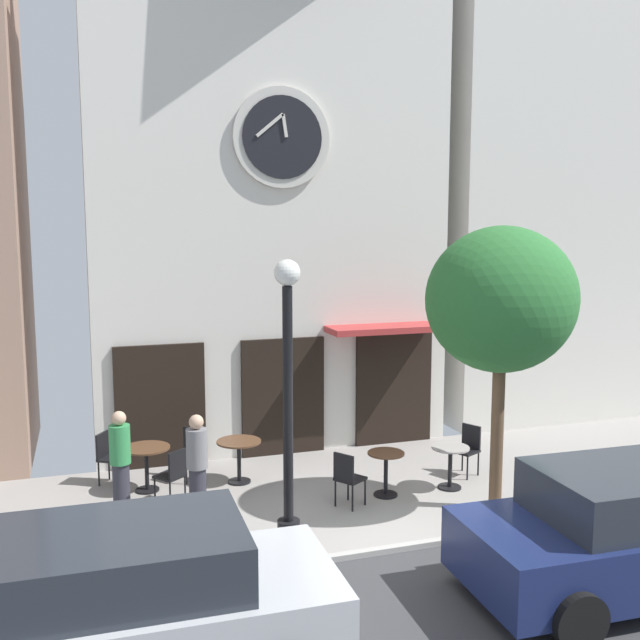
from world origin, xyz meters
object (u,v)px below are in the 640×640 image
cafe_chair_left_end (173,472)px  cafe_table_center (239,452)px  cafe_chair_mid_row (188,449)px  pedestrian_grey (197,467)px  cafe_chair_facing_street (347,475)px  street_lamp (288,403)px  pedestrian_green (120,463)px  cafe_table_center_right (450,460)px  parked_car_navy (634,530)px  street_tree (501,301)px  cafe_table_center_left (386,467)px  cafe_chair_near_lamp (108,454)px  parked_car_silver (122,607)px  cafe_chair_by_entrance (468,446)px  cafe_table_near_door (146,458)px

cafe_chair_left_end → cafe_table_center: bearing=27.5°
cafe_chair_mid_row → pedestrian_grey: 1.99m
cafe_chair_left_end → cafe_chair_facing_street: (2.61, -1.02, 0.00)m
street_lamp → pedestrian_green: 3.04m
cafe_table_center_right → parked_car_navy: (0.47, -3.78, 0.27)m
street_tree → parked_car_navy: 3.79m
parked_car_navy → cafe_table_center_left: bearing=113.4°
cafe_chair_near_lamp → cafe_chair_facing_street: size_ratio=1.00×
street_lamp → cafe_chair_near_lamp: bearing=124.9°
parked_car_silver → cafe_table_center: bearing=66.3°
cafe_table_center_left → cafe_chair_facing_street: 0.83m
cafe_table_center_right → pedestrian_green: (-5.40, 0.51, 0.37)m
street_tree → cafe_table_center_right: size_ratio=6.12×
cafe_chair_near_lamp → cafe_chair_facing_street: 4.27m
cafe_chair_facing_street → parked_car_navy: 4.30m
parked_car_navy → cafe_chair_by_entrance: bearing=87.7°
cafe_chair_facing_street → parked_car_navy: size_ratio=0.21×
street_tree → cafe_table_center_left: 3.35m
pedestrian_grey → cafe_table_near_door: bearing=111.9°
cafe_table_near_door → cafe_chair_by_entrance: bearing=-9.9°
street_lamp → pedestrian_green: (-2.18, 1.76, -1.18)m
cafe_chair_facing_street → parked_car_silver: size_ratio=0.21×
cafe_table_center_left → cafe_chair_left_end: 3.48m
cafe_chair_left_end → parked_car_navy: size_ratio=0.21×
parked_car_navy → pedestrian_grey: bearing=142.2°
street_lamp → cafe_table_center_right: (3.22, 1.26, -1.55)m
cafe_chair_by_entrance → parked_car_silver: (-6.23, -4.18, 0.23)m
cafe_chair_by_entrance → street_lamp: bearing=-155.3°
cafe_table_center → cafe_chair_mid_row: size_ratio=0.86×
cafe_table_near_door → cafe_table_center_left: size_ratio=1.08×
cafe_chair_by_entrance → parked_car_navy: 4.31m
street_tree → cafe_table_near_door: (-5.20, 2.49, -2.75)m
street_lamp → cafe_table_center_left: size_ratio=5.42×
cafe_chair_facing_street → parked_car_silver: bearing=-136.7°
cafe_chair_mid_row → cafe_chair_by_entrance: 5.01m
cafe_chair_near_lamp → cafe_chair_mid_row: bearing=-8.1°
cafe_chair_by_entrance → pedestrian_green: (-6.04, -0.01, 0.33)m
cafe_table_near_door → cafe_chair_near_lamp: cafe_chair_near_lamp is taller
cafe_table_center_left → cafe_chair_by_entrance: cafe_chair_by_entrance is taller
pedestrian_grey → cafe_table_center_left: bearing=1.9°
cafe_table_near_door → cafe_chair_left_end: cafe_chair_left_end is taller
cafe_table_near_door → cafe_table_center: cafe_table_near_door is taller
cafe_chair_by_entrance → pedestrian_grey: (-4.95, -0.59, 0.33)m
cafe_chair_mid_row → parked_car_navy: size_ratio=0.21×
cafe_chair_by_entrance → pedestrian_grey: 4.99m
cafe_table_center → parked_car_silver: (-2.23, -5.07, 0.21)m
cafe_table_center → cafe_chair_facing_street: cafe_chair_facing_street is taller
cafe_chair_left_end → cafe_chair_by_entrance: bearing=-2.9°
cafe_chair_mid_row → parked_car_silver: size_ratio=0.21×
cafe_chair_left_end → pedestrian_grey: (0.26, -0.85, 0.33)m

